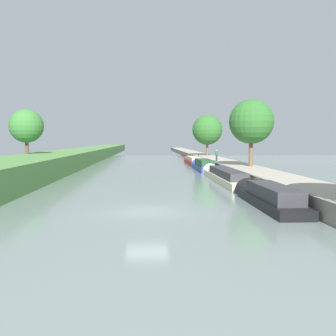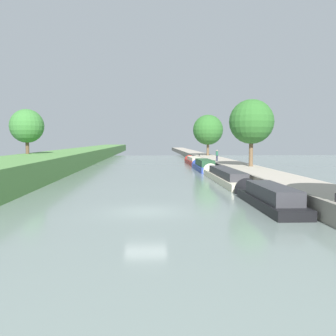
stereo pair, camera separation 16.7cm
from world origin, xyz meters
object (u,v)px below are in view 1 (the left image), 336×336
Objects in this scene: narrowboat_blue at (203,166)px; person_walking at (217,155)px; narrowboat_cream at (224,176)px; mooring_bollard_far at (199,155)px; narrowboat_red at (193,161)px; narrowboat_black at (267,196)px.

person_walking is at bearing 43.94° from narrowboat_blue.
narrowboat_cream is 37.79× the size of mooring_bollard_far.
narrowboat_red is 10.87m from person_walking.
mooring_bollard_far reaches higher than narrowboat_black.
narrowboat_black is 0.61× the size of narrowboat_cream.
narrowboat_cream is 1.25× the size of narrowboat_red.
narrowboat_black is 30.87m from person_walking.
narrowboat_black is 41.30m from narrowboat_red.
narrowboat_red is at bearing 101.94° from person_walking.
narrowboat_blue is at bearing 90.12° from narrowboat_black.
person_walking reaches higher than mooring_bollard_far.
narrowboat_red is at bearing 89.95° from narrowboat_black.
narrowboat_blue is 3.51m from person_walking.
narrowboat_red is at bearing 89.95° from narrowboat_cream.
mooring_bollard_far is (-0.46, 16.31, -0.65)m from person_walking.
narrowboat_blue reaches higher than narrowboat_black.
person_walking is (2.23, -10.54, 1.45)m from narrowboat_red.
narrowboat_cream is at bearing -97.80° from person_walking.
narrowboat_blue reaches higher than narrowboat_red.
narrowboat_black is 47.11m from mooring_bollard_far.
narrowboat_blue is 25.44× the size of mooring_bollard_far.
narrowboat_blue is 0.84× the size of narrowboat_red.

